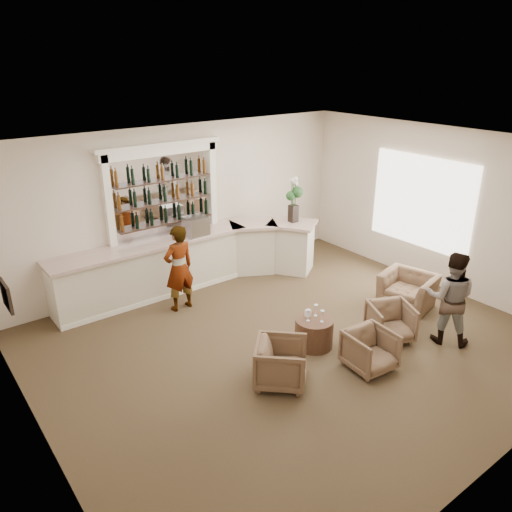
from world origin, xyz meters
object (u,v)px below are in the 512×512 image
(armchair_right, at_px, (391,322))
(cocktail_table, at_px, (314,332))
(guest, at_px, (450,298))
(espresso_machine, at_px, (196,226))
(bar_counter, at_px, (192,261))
(flower_vase, at_px, (294,197))
(armchair_center, at_px, (370,350))
(sommelier, at_px, (179,268))
(armchair_left, at_px, (281,363))
(armchair_far, at_px, (408,290))

(armchair_right, bearing_deg, cocktail_table, 178.56)
(guest, height_order, espresso_machine, guest)
(bar_counter, relative_size, guest, 3.50)
(espresso_machine, bearing_deg, flower_vase, -15.75)
(armchair_center, relative_size, armchair_right, 1.00)
(bar_counter, relative_size, sommelier, 3.39)
(cocktail_table, bearing_deg, armchair_left, -157.67)
(armchair_left, bearing_deg, cocktail_table, -23.59)
(guest, relative_size, armchair_right, 2.31)
(armchair_left, xyz_separation_m, armchair_far, (3.58, 0.42, -0.03))
(armchair_center, bearing_deg, sommelier, 116.41)
(armchair_left, bearing_deg, armchair_right, -50.22)
(cocktail_table, distance_m, armchair_center, 1.03)
(sommelier, height_order, espresso_machine, sommelier)
(armchair_far, height_order, flower_vase, flower_vase)
(armchair_left, xyz_separation_m, armchair_center, (1.34, -0.55, -0.03))
(bar_counter, height_order, flower_vase, flower_vase)
(bar_counter, xyz_separation_m, armchair_right, (1.64, -3.87, -0.25))
(sommelier, xyz_separation_m, flower_vase, (2.95, 0.13, 0.86))
(bar_counter, bearing_deg, cocktail_table, -82.52)
(armchair_right, distance_m, flower_vase, 3.62)
(sommelier, distance_m, espresso_machine, 1.15)
(armchair_center, bearing_deg, armchair_right, 26.61)
(guest, relative_size, armchair_far, 1.65)
(cocktail_table, height_order, flower_vase, flower_vase)
(cocktail_table, bearing_deg, armchair_right, -27.32)
(bar_counter, xyz_separation_m, flower_vase, (2.26, -0.59, 1.13))
(guest, distance_m, armchair_center, 1.75)
(espresso_machine, bearing_deg, armchair_far, -50.77)
(armchair_left, height_order, armchair_center, armchair_left)
(armchair_left, bearing_deg, armchair_center, -68.20)
(bar_counter, relative_size, espresso_machine, 12.76)
(guest, bearing_deg, cocktail_table, 24.39)
(guest, relative_size, espresso_machine, 3.64)
(armchair_left, distance_m, flower_vase, 4.49)
(bar_counter, height_order, armchair_center, bar_counter)
(armchair_right, height_order, espresso_machine, espresso_machine)
(sommelier, xyz_separation_m, espresso_machine, (0.80, 0.67, 0.49))
(armchair_far, height_order, espresso_machine, espresso_machine)
(espresso_machine, bearing_deg, sommelier, -141.84)
(armchair_far, bearing_deg, bar_counter, -152.17)
(sommelier, bearing_deg, armchair_far, 140.76)
(sommelier, relative_size, espresso_machine, 3.76)
(espresso_machine, bearing_deg, guest, -65.17)
(cocktail_table, xyz_separation_m, flower_vase, (1.83, 2.66, 1.46))
(bar_counter, bearing_deg, armchair_center, -81.05)
(armchair_center, relative_size, armchair_far, 0.71)
(sommelier, distance_m, armchair_center, 3.82)
(espresso_machine, bearing_deg, cocktail_table, -85.99)
(armchair_center, distance_m, armchair_right, 1.04)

